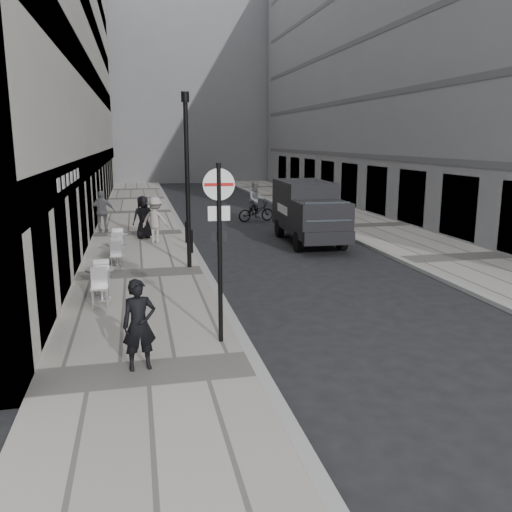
{
  "coord_description": "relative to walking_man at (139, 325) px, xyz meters",
  "views": [
    {
      "loc": [
        -2.06,
        -6.62,
        4.22
      ],
      "look_at": [
        0.77,
        6.22,
        1.4
      ],
      "focal_mm": 38.0,
      "sensor_mm": 36.0,
      "label": 1
    }
  ],
  "objects": [
    {
      "name": "ground",
      "position": [
        2.12,
        -2.89,
        -0.96
      ],
      "size": [
        120.0,
        120.0,
        0.0
      ],
      "primitive_type": "plane",
      "color": "black",
      "rests_on": "ground"
    },
    {
      "name": "sidewalk",
      "position": [
        0.12,
        15.11,
        -0.9
      ],
      "size": [
        4.0,
        60.0,
        0.12
      ],
      "primitive_type": "cube",
      "color": "#A19A92",
      "rests_on": "ground"
    },
    {
      "name": "far_sidewalk",
      "position": [
        11.12,
        15.11,
        -0.9
      ],
      "size": [
        4.0,
        60.0,
        0.12
      ],
      "primitive_type": "cube",
      "color": "#A19A92",
      "rests_on": "ground"
    },
    {
      "name": "building_left",
      "position": [
        -3.88,
        21.61,
        8.04
      ],
      "size": [
        4.0,
        45.0,
        18.0
      ],
      "primitive_type": "cube",
      "color": "beige",
      "rests_on": "ground"
    },
    {
      "name": "building_right",
      "position": [
        16.12,
        21.61,
        9.04
      ],
      "size": [
        6.0,
        45.0,
        20.0
      ],
      "primitive_type": "cube",
      "color": "slate",
      "rests_on": "ground"
    },
    {
      "name": "building_far",
      "position": [
        3.62,
        53.11,
        10.04
      ],
      "size": [
        24.0,
        16.0,
        22.0
      ],
      "primitive_type": "cube",
      "color": "slate",
      "rests_on": "ground"
    },
    {
      "name": "walking_man",
      "position": [
        0.0,
        0.0,
        0.0
      ],
      "size": [
        0.67,
        0.5,
        1.68
      ],
      "primitive_type": "imported",
      "rotation": [
        0.0,
        0.0,
        0.16
      ],
      "color": "black",
      "rests_on": "sidewalk"
    },
    {
      "name": "sign_post",
      "position": [
        1.64,
        1.06,
        1.51
      ],
      "size": [
        0.63,
        0.1,
        3.67
      ],
      "rotation": [
        0.0,
        0.0,
        -0.04
      ],
      "color": "black",
      "rests_on": "sidewalk"
    },
    {
      "name": "lamppost",
      "position": [
        1.67,
        7.98,
        2.26
      ],
      "size": [
        0.25,
        0.25,
        5.57
      ],
      "color": "black",
      "rests_on": "sidewalk"
    },
    {
      "name": "bollard_near",
      "position": [
        1.97,
        10.24,
        -0.43
      ],
      "size": [
        0.11,
        0.11,
        0.81
      ],
      "primitive_type": "cylinder",
      "color": "black",
      "rests_on": "sidewalk"
    },
    {
      "name": "bollard_far",
      "position": [
        1.97,
        12.3,
        -0.43
      ],
      "size": [
        0.11,
        0.11,
        0.81
      ],
      "primitive_type": "cylinder",
      "color": "black",
      "rests_on": "sidewalk"
    },
    {
      "name": "panel_van",
      "position": [
        7.0,
        11.9,
        0.46
      ],
      "size": [
        2.19,
        5.43,
        2.52
      ],
      "rotation": [
        0.0,
        0.0,
        -0.04
      ],
      "color": "black",
      "rests_on": "ground"
    },
    {
      "name": "cyclist",
      "position": [
        6.18,
        18.24,
        -0.13
      ],
      "size": [
        2.06,
        1.05,
        2.12
      ],
      "rotation": [
        0.0,
        0.0,
        0.19
      ],
      "color": "black",
      "rests_on": "ground"
    },
    {
      "name": "pedestrian_a",
      "position": [
        -1.48,
        15.66,
        0.11
      ],
      "size": [
        1.16,
        0.59,
        1.89
      ],
      "primitive_type": "imported",
      "rotation": [
        0.0,
        0.0,
        3.03
      ],
      "color": "slate",
      "rests_on": "sidewalk"
    },
    {
      "name": "pedestrian_b",
      "position": [
        0.77,
        12.57,
        0.09
      ],
      "size": [
        1.39,
        1.2,
        1.87
      ],
      "primitive_type": "imported",
      "rotation": [
        0.0,
        0.0,
        2.62
      ],
      "color": "#A29B95",
      "rests_on": "sidewalk"
    },
    {
      "name": "pedestrian_c",
      "position": [
        0.3,
        13.74,
        0.06
      ],
      "size": [
        1.01,
        0.81,
        1.81
      ],
      "primitive_type": "imported",
      "rotation": [
        0.0,
        0.0,
        3.44
      ],
      "color": "black",
      "rests_on": "sidewalk"
    },
    {
      "name": "cafe_table_near",
      "position": [
        -0.95,
        4.72,
        -0.35
      ],
      "size": [
        0.76,
        1.72,
        0.98
      ],
      "color": "silver",
      "rests_on": "sidewalk"
    },
    {
      "name": "cafe_table_mid",
      "position": [
        -0.68,
        8.69,
        -0.4
      ],
      "size": [
        0.68,
        1.53,
        0.87
      ],
      "color": "#A7A7A9",
      "rests_on": "sidewalk"
    },
    {
      "name": "cafe_table_far",
      "position": [
        -0.68,
        10.29,
        -0.37
      ],
      "size": [
        0.72,
        1.63,
        0.93
      ],
      "color": "silver",
      "rests_on": "sidewalk"
    }
  ]
}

